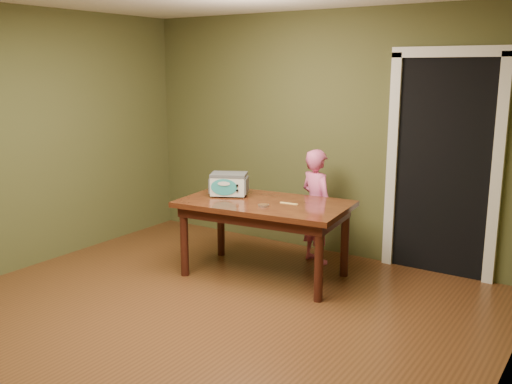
# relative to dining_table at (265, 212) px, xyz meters

# --- Properties ---
(floor) EXTENTS (5.00, 5.00, 0.00)m
(floor) POSITION_rel_dining_table_xyz_m (0.08, -1.45, -0.65)
(floor) COLOR #5B331A
(floor) RESTS_ON ground
(room_shell) EXTENTS (4.52, 5.02, 2.61)m
(room_shell) POSITION_rel_dining_table_xyz_m (0.08, -1.45, 1.06)
(room_shell) COLOR #4A4D29
(room_shell) RESTS_ON ground
(doorway) EXTENTS (1.10, 0.66, 2.25)m
(doorway) POSITION_rel_dining_table_xyz_m (1.38, 1.33, 0.41)
(doorway) COLOR black
(doorway) RESTS_ON ground
(dining_table) EXTENTS (1.69, 1.07, 0.75)m
(dining_table) POSITION_rel_dining_table_xyz_m (0.00, 0.00, 0.00)
(dining_table) COLOR #35150C
(dining_table) RESTS_ON floor
(toy_oven) EXTENTS (0.43, 0.38, 0.23)m
(toy_oven) POSITION_rel_dining_table_xyz_m (-0.44, 0.02, 0.22)
(toy_oven) COLOR #4C4F54
(toy_oven) RESTS_ON dining_table
(baking_pan) EXTENTS (0.10, 0.10, 0.02)m
(baking_pan) POSITION_rel_dining_table_xyz_m (0.10, -0.18, 0.11)
(baking_pan) COLOR silver
(baking_pan) RESTS_ON dining_table
(spatula) EXTENTS (0.18, 0.04, 0.01)m
(spatula) POSITION_rel_dining_table_xyz_m (0.24, 0.05, 0.10)
(spatula) COLOR #FBCD6D
(spatula) RESTS_ON dining_table
(child) EXTENTS (0.52, 0.44, 1.20)m
(child) POSITION_rel_dining_table_xyz_m (0.22, 0.66, -0.05)
(child) COLOR #E15C95
(child) RESTS_ON floor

